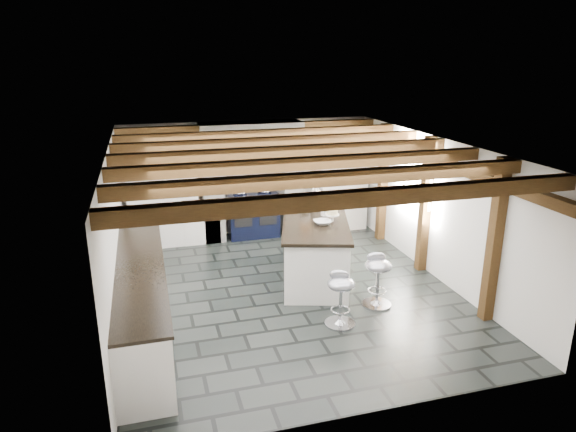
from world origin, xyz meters
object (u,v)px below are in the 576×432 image
object	(u,v)px
range_cooker	(253,214)
kitchen_island	(315,250)
bar_stool_far	(341,292)
bar_stool_near	(378,274)

from	to	relation	value
range_cooker	kitchen_island	xyz separation A→B (m)	(0.53, -2.36, 0.04)
range_cooker	bar_stool_far	size ratio (longest dim) A/B	1.28
range_cooker	bar_stool_near	world-z (taller)	range_cooker
kitchen_island	bar_stool_near	distance (m)	1.27
kitchen_island	bar_stool_near	bearing A→B (deg)	-45.75
kitchen_island	bar_stool_near	xyz separation A→B (m)	(0.58, -1.13, -0.00)
bar_stool_far	range_cooker	bearing A→B (deg)	120.31
kitchen_island	bar_stool_far	bearing A→B (deg)	-78.42
kitchen_island	bar_stool_near	world-z (taller)	kitchen_island
range_cooker	kitchen_island	world-z (taller)	kitchen_island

